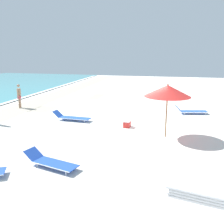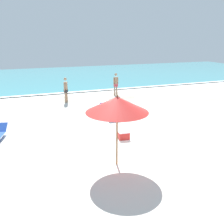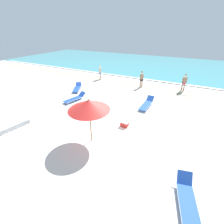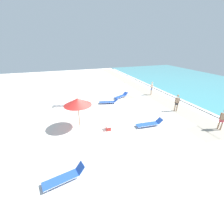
# 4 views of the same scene
# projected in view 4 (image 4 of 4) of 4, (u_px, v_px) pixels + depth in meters

# --- Properties ---
(ground_plane) EXTENTS (60.00, 60.00, 0.16)m
(ground_plane) POSITION_uv_depth(u_px,v_px,m) (97.00, 130.00, 12.26)
(ground_plane) COLOR silver
(beach_umbrella) EXTENTS (2.18, 2.18, 2.61)m
(beach_umbrella) POSITION_uv_depth(u_px,v_px,m) (77.00, 102.00, 11.62)
(beach_umbrella) COLOR olive
(beach_umbrella) RESTS_ON ground_plane
(lounger_stack) EXTENTS (0.98, 2.00, 0.32)m
(lounger_stack) POSITION_uv_depth(u_px,v_px,m) (63.00, 105.00, 16.60)
(lounger_stack) COLOR white
(lounger_stack) RESTS_ON ground_plane
(sun_lounger_under_umbrella) EXTENTS (1.12, 2.21, 0.51)m
(sun_lounger_under_umbrella) POSITION_uv_depth(u_px,v_px,m) (109.00, 102.00, 17.36)
(sun_lounger_under_umbrella) COLOR blue
(sun_lounger_under_umbrella) RESTS_ON ground_plane
(sun_lounger_beside_umbrella) EXTENTS (1.51, 2.23, 0.50)m
(sun_lounger_beside_umbrella) POSITION_uv_depth(u_px,v_px,m) (121.00, 96.00, 19.24)
(sun_lounger_beside_umbrella) COLOR blue
(sun_lounger_beside_umbrella) RESTS_ON ground_plane
(sun_lounger_near_water_left) EXTENTS (0.75, 2.33, 0.55)m
(sun_lounger_near_water_left) POSITION_uv_depth(u_px,v_px,m) (149.00, 124.00, 12.70)
(sun_lounger_near_water_left) COLOR blue
(sun_lounger_near_water_left) RESTS_ON ground_plane
(sun_lounger_near_water_right) EXTENTS (1.06, 2.21, 0.61)m
(sun_lounger_near_water_right) POSITION_uv_depth(u_px,v_px,m) (65.00, 177.00, 7.66)
(sun_lounger_near_water_right) COLOR blue
(sun_lounger_near_water_right) RESTS_ON ground_plane
(beachgoer_wading_adult) EXTENTS (0.44, 0.27, 1.76)m
(beachgoer_wading_adult) POSITION_uv_depth(u_px,v_px,m) (222.00, 119.00, 11.83)
(beachgoer_wading_adult) COLOR #A37A5B
(beachgoer_wading_adult) RESTS_ON ground_plane
(beachgoer_shoreline_child) EXTENTS (0.33, 0.37, 1.76)m
(beachgoer_shoreline_child) POSITION_uv_depth(u_px,v_px,m) (177.00, 102.00, 15.12)
(beachgoer_shoreline_child) COLOR #A37A5B
(beachgoer_shoreline_child) RESTS_ON ground_plane
(beachgoer_strolling_adult) EXTENTS (0.34, 0.35, 1.76)m
(beachgoer_strolling_adult) POSITION_uv_depth(u_px,v_px,m) (152.00, 88.00, 19.90)
(beachgoer_strolling_adult) COLOR beige
(beachgoer_strolling_adult) RESTS_ON ground_plane
(cooler_box) EXTENTS (0.52, 0.38, 0.37)m
(cooler_box) POSITION_uv_depth(u_px,v_px,m) (108.00, 128.00, 12.12)
(cooler_box) COLOR red
(cooler_box) RESTS_ON ground_plane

